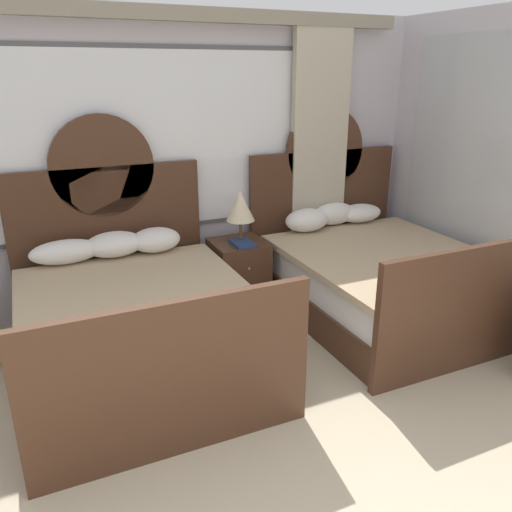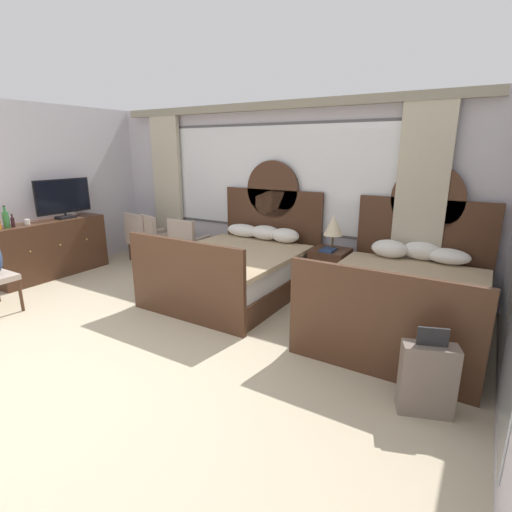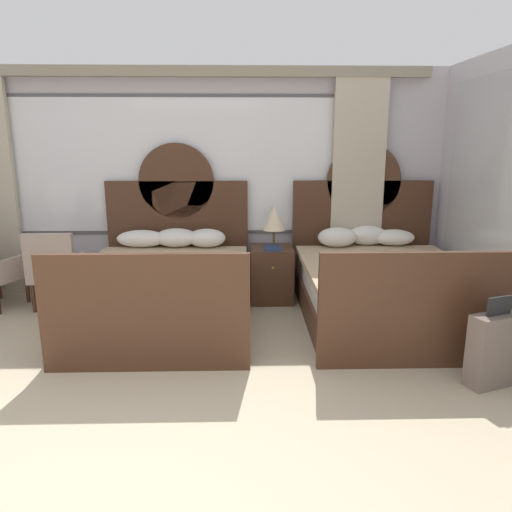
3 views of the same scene
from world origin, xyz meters
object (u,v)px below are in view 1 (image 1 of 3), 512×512
at_px(bed_near_mirror, 376,273).
at_px(bed_near_window, 136,318).
at_px(nightstand_between_beds, 238,273).
at_px(table_lamp_on_nightstand, 240,206).
at_px(book_on_nightstand, 242,243).

bearing_deg(bed_near_mirror, bed_near_window, 179.93).
distance_m(nightstand_between_beds, table_lamp_on_nightstand, 0.67).
distance_m(bed_near_mirror, book_on_nightstand, 1.28).
bearing_deg(bed_near_mirror, book_on_nightstand, 153.71).
distance_m(bed_near_window, table_lamp_on_nightstand, 1.45).
distance_m(table_lamp_on_nightstand, book_on_nightstand, 0.34).
xyz_separation_m(bed_near_mirror, table_lamp_on_nightstand, (-1.10, 0.65, 0.61)).
height_order(nightstand_between_beds, book_on_nightstand, book_on_nightstand).
bearing_deg(table_lamp_on_nightstand, book_on_nightstand, -103.42).
bearing_deg(table_lamp_on_nightstand, bed_near_window, -150.68).
relative_size(nightstand_between_beds, table_lamp_on_nightstand, 1.32).
bearing_deg(nightstand_between_beds, table_lamp_on_nightstand, -11.62).
distance_m(bed_near_window, book_on_nightstand, 1.29).
bearing_deg(book_on_nightstand, nightstand_between_beds, 91.09).
relative_size(table_lamp_on_nightstand, book_on_nightstand, 1.89).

